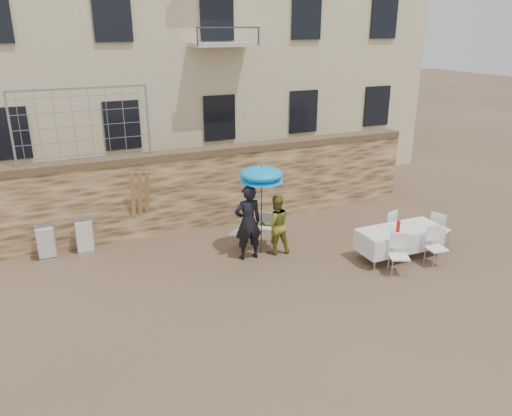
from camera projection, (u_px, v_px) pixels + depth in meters
name	position (u px, v px, depth m)	size (l,w,h in m)	color
ground	(282.00, 310.00, 10.10)	(80.00, 80.00, 0.00)	brown
stone_wall	(203.00, 189.00, 14.01)	(13.00, 0.50, 2.20)	olive
chain_link_fence	(83.00, 126.00, 12.18)	(3.20, 0.06, 1.80)	gray
man_suit	(248.00, 222.00, 12.03)	(0.69, 0.45, 1.88)	black
woman_dress	(276.00, 224.00, 12.38)	(0.74, 0.58, 1.53)	#9E9F30
umbrella	(262.00, 177.00, 11.90)	(1.10, 1.10, 2.13)	#3F3F44
couple_chair_left	(240.00, 232.00, 12.67)	(0.48, 0.48, 0.96)	white
couple_chair_right	(265.00, 228.00, 12.93)	(0.48, 0.48, 0.96)	white
banquet_table	(400.00, 230.00, 12.14)	(2.10, 0.85, 0.78)	silver
soda_bottle	(398.00, 227.00, 11.88)	(0.09, 0.09, 0.26)	red
table_chair_front_left	(399.00, 256.00, 11.36)	(0.48, 0.48, 0.96)	white
table_chair_front_right	(437.00, 248.00, 11.78)	(0.48, 0.48, 0.96)	white
table_chair_back	(385.00, 227.00, 12.99)	(0.48, 0.48, 0.96)	white
table_chair_side	(440.00, 229.00, 12.85)	(0.48, 0.48, 0.96)	white
chair_stack_left	(46.00, 239.00, 12.29)	(0.46, 0.47, 0.92)	white
chair_stack_right	(84.00, 233.00, 12.63)	(0.46, 0.40, 0.92)	white
wood_planks	(145.00, 204.00, 13.11)	(0.70, 0.20, 2.00)	#A37749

